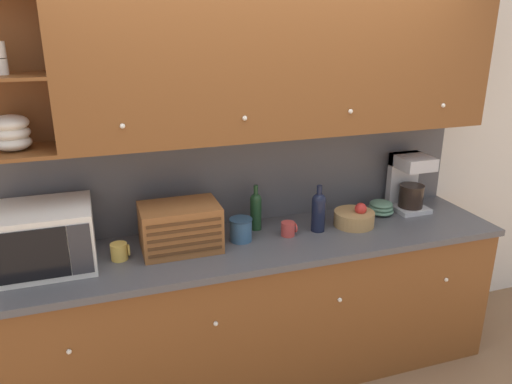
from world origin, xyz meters
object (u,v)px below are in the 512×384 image
(microwave, at_px, (46,237))
(coffee_maker, at_px, (409,182))
(storage_canister, at_px, (241,230))
(wine_bottle, at_px, (319,210))
(bowl_stack_on_counter, at_px, (381,208))
(mug, at_px, (120,251))
(fruit_basket, at_px, (354,218))
(second_wine_bottle, at_px, (256,210))
(mug_blue_second, at_px, (288,229))
(bread_box, at_px, (180,227))

(microwave, relative_size, coffee_maker, 1.25)
(storage_canister, bearing_deg, wine_bottle, -1.42)
(storage_canister, xyz_separation_m, bowl_stack_on_counter, (1.01, 0.10, -0.02))
(mug, relative_size, wine_bottle, 0.35)
(mug, height_order, coffee_maker, coffee_maker)
(mug, distance_m, coffee_maker, 1.95)
(mug, height_order, bowl_stack_on_counter, bowl_stack_on_counter)
(fruit_basket, bearing_deg, microwave, 179.02)
(storage_canister, relative_size, second_wine_bottle, 0.48)
(second_wine_bottle, bearing_deg, wine_bottle, -22.09)
(wine_bottle, distance_m, bowl_stack_on_counter, 0.54)
(microwave, height_order, mug, microwave)
(fruit_basket, distance_m, coffee_maker, 0.53)
(second_wine_bottle, bearing_deg, fruit_basket, -13.36)
(microwave, bearing_deg, storage_canister, -1.00)
(wine_bottle, bearing_deg, mug_blue_second, -176.89)
(microwave, relative_size, storage_canister, 3.47)
(bread_box, xyz_separation_m, storage_canister, (0.36, -0.00, -0.06))
(second_wine_bottle, height_order, coffee_maker, coffee_maker)
(storage_canister, distance_m, bowl_stack_on_counter, 1.02)
(microwave, distance_m, fruit_basket, 1.81)
(mug, relative_size, bowl_stack_on_counter, 0.59)
(fruit_basket, height_order, coffee_maker, coffee_maker)
(storage_canister, distance_m, mug_blue_second, 0.29)
(bread_box, xyz_separation_m, bowl_stack_on_counter, (1.37, 0.10, -0.09))
(bowl_stack_on_counter, bearing_deg, bread_box, -175.81)
(wine_bottle, bearing_deg, coffee_maker, 11.26)
(wine_bottle, bearing_deg, bowl_stack_on_counter, 12.59)
(microwave, bearing_deg, mug, -6.47)
(microwave, xyz_separation_m, mug, (0.36, -0.04, -0.12))
(mug_blue_second, relative_size, wine_bottle, 0.32)
(mug_blue_second, bearing_deg, bowl_stack_on_counter, 9.98)
(wine_bottle, bearing_deg, microwave, 178.87)
(bread_box, relative_size, second_wine_bottle, 1.52)
(second_wine_bottle, distance_m, mug_blue_second, 0.24)
(wine_bottle, height_order, bowl_stack_on_counter, wine_bottle)
(microwave, xyz_separation_m, coffee_maker, (2.29, 0.12, 0.03))
(wine_bottle, relative_size, bowl_stack_on_counter, 1.69)
(bowl_stack_on_counter, xyz_separation_m, coffee_maker, (0.22, 0.03, 0.15))
(second_wine_bottle, xyz_separation_m, bowl_stack_on_counter, (0.87, -0.03, -0.08))
(storage_canister, xyz_separation_m, mug_blue_second, (0.29, -0.02, -0.03))
(second_wine_bottle, relative_size, wine_bottle, 0.98)
(storage_canister, relative_size, mug_blue_second, 1.44)
(mug, distance_m, mug_blue_second, 0.99)
(bread_box, distance_m, fruit_basket, 1.11)
(bowl_stack_on_counter, bearing_deg, second_wine_bottle, 178.07)
(mug, xyz_separation_m, bread_box, (0.34, 0.03, 0.09))
(mug_blue_second, bearing_deg, microwave, 178.23)
(mug_blue_second, xyz_separation_m, bowl_stack_on_counter, (0.72, 0.13, 0.00))
(mug, xyz_separation_m, fruit_basket, (1.45, 0.01, 0.00))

